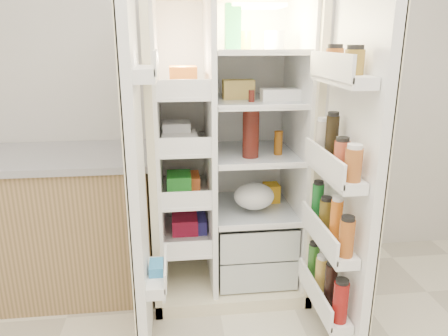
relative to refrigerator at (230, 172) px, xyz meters
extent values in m
cube|color=silver|center=(-0.10, 0.35, 0.60)|extent=(4.00, 0.02, 2.70)
cube|color=beige|center=(-0.02, 0.28, 0.15)|extent=(0.92, 0.04, 1.80)
cube|color=beige|center=(-0.46, -0.05, 0.15)|extent=(0.04, 0.70, 1.80)
cube|color=beige|center=(0.42, -0.05, 0.15)|extent=(0.04, 0.70, 1.80)
cube|color=beige|center=(-0.02, -0.05, -0.71)|extent=(0.92, 0.70, 0.08)
cube|color=white|center=(-0.02, 0.25, 0.17)|extent=(0.84, 0.02, 1.68)
cube|color=white|center=(-0.43, -0.05, 0.17)|extent=(0.02, 0.62, 1.68)
cube|color=white|center=(0.39, -0.05, 0.17)|extent=(0.02, 0.62, 1.68)
cube|color=white|center=(-0.13, -0.05, 0.17)|extent=(0.03, 0.62, 1.68)
cube|color=#B9C3C0|center=(0.14, -0.07, -0.56)|extent=(0.47, 0.52, 0.19)
cube|color=#B9C3C0|center=(0.14, -0.07, -0.36)|extent=(0.47, 0.52, 0.19)
cube|color=#FFD18C|center=(0.14, 0.00, 0.97)|extent=(0.30, 0.30, 0.02)
cube|color=white|center=(-0.28, -0.05, -0.40)|extent=(0.28, 0.58, 0.02)
cube|color=white|center=(-0.28, -0.05, -0.10)|extent=(0.28, 0.58, 0.02)
cube|color=white|center=(-0.28, -0.05, 0.20)|extent=(0.28, 0.58, 0.02)
cube|color=white|center=(-0.28, -0.05, 0.50)|extent=(0.28, 0.58, 0.02)
cube|color=silver|center=(0.14, -0.05, -0.23)|extent=(0.49, 0.58, 0.01)
cube|color=silver|center=(0.14, -0.05, 0.13)|extent=(0.49, 0.58, 0.01)
cube|color=silver|center=(0.14, -0.05, 0.45)|extent=(0.49, 0.58, 0.02)
cube|color=silver|center=(0.14, -0.05, 0.73)|extent=(0.49, 0.58, 0.02)
cube|color=#C11B41|center=(-0.28, -0.05, -0.34)|extent=(0.16, 0.20, 0.10)
cube|color=green|center=(-0.28, -0.05, -0.03)|extent=(0.14, 0.18, 0.12)
cube|color=silver|center=(-0.28, -0.05, 0.25)|extent=(0.20, 0.22, 0.07)
cube|color=orange|center=(-0.28, -0.05, 0.58)|extent=(0.15, 0.16, 0.14)
cube|color=#342F8E|center=(-0.28, -0.05, -0.34)|extent=(0.18, 0.20, 0.09)
cube|color=#DD5B27|center=(-0.28, -0.05, -0.04)|extent=(0.14, 0.18, 0.10)
cube|color=silver|center=(-0.28, -0.05, 0.27)|extent=(0.16, 0.16, 0.12)
sphere|color=orange|center=(0.01, -0.15, -0.62)|extent=(0.07, 0.07, 0.07)
sphere|color=orange|center=(0.10, -0.11, -0.62)|extent=(0.07, 0.07, 0.07)
sphere|color=orange|center=(0.20, -0.15, -0.62)|extent=(0.07, 0.07, 0.07)
sphere|color=orange|center=(0.06, -0.01, -0.62)|extent=(0.07, 0.07, 0.07)
ellipsoid|color=#387326|center=(0.14, -0.05, -0.35)|extent=(0.26, 0.24, 0.11)
cylinder|color=#49150F|center=(0.10, -0.16, 0.29)|extent=(0.10, 0.10, 0.30)
cylinder|color=brown|center=(0.27, -0.13, 0.21)|extent=(0.05, 0.05, 0.14)
cube|color=green|center=(0.00, -0.11, 0.86)|extent=(0.08, 0.08, 0.24)
cylinder|color=white|center=(0.24, -0.08, 0.79)|extent=(0.11, 0.11, 0.10)
cylinder|color=#AC8D27|center=(0.09, 0.04, 0.79)|extent=(0.08, 0.08, 0.10)
cube|color=white|center=(0.29, -0.11, 0.49)|extent=(0.26, 0.11, 0.06)
cube|color=tan|center=(0.04, -0.03, 0.52)|extent=(0.18, 0.10, 0.11)
ellipsoid|color=silver|center=(0.13, -0.15, -0.14)|extent=(0.24, 0.22, 0.15)
cube|color=yellow|center=(0.28, 0.04, -0.16)|extent=(0.10, 0.11, 0.11)
cube|color=white|center=(-0.52, -0.60, 0.15)|extent=(0.05, 0.40, 1.72)
cube|color=beige|center=(-0.54, -0.60, 0.15)|extent=(0.01, 0.40, 1.72)
cube|color=white|center=(-0.45, -0.60, -0.35)|extent=(0.09, 0.32, 0.06)
cube|color=white|center=(-0.45, -0.60, 0.65)|extent=(0.09, 0.32, 0.06)
cube|color=#338CCC|center=(-0.45, -0.60, -0.32)|extent=(0.07, 0.12, 0.10)
cube|color=white|center=(0.48, -0.69, 0.15)|extent=(0.05, 0.58, 1.72)
cube|color=beige|center=(0.51, -0.69, 0.15)|extent=(0.01, 0.58, 1.72)
cube|color=white|center=(0.40, -0.69, -0.49)|extent=(0.11, 0.50, 0.05)
cube|color=white|center=(0.40, -0.69, -0.15)|extent=(0.11, 0.50, 0.05)
cube|color=white|center=(0.40, -0.69, 0.20)|extent=(0.11, 0.50, 0.05)
cube|color=white|center=(0.40, -0.69, 0.63)|extent=(0.11, 0.50, 0.05)
cylinder|color=maroon|center=(0.40, -0.89, -0.36)|extent=(0.07, 0.07, 0.20)
cylinder|color=black|center=(0.40, -0.76, -0.35)|extent=(0.06, 0.06, 0.22)
cylinder|color=gold|center=(0.40, -0.63, -0.37)|extent=(0.06, 0.06, 0.18)
cylinder|color=#2E6A23|center=(0.40, -0.50, -0.37)|extent=(0.06, 0.06, 0.19)
cylinder|color=#9D4E1A|center=(0.40, -0.89, -0.04)|extent=(0.07, 0.07, 0.17)
cylinder|color=orange|center=(0.40, -0.76, -0.02)|extent=(0.06, 0.06, 0.21)
cylinder|color=brown|center=(0.40, -0.63, -0.04)|extent=(0.07, 0.07, 0.16)
cylinder|color=#155F22|center=(0.40, -0.50, -0.02)|extent=(0.06, 0.06, 0.20)
cylinder|color=#9D5322|center=(0.40, -0.89, 0.30)|extent=(0.07, 0.07, 0.14)
cylinder|color=#A04229|center=(0.40, -0.76, 0.30)|extent=(0.07, 0.07, 0.14)
cylinder|color=black|center=(0.40, -0.63, 0.34)|extent=(0.06, 0.06, 0.23)
cylinder|color=#C2B49F|center=(0.40, -0.50, 0.32)|extent=(0.06, 0.06, 0.18)
cylinder|color=olive|center=(0.40, -0.81, 0.71)|extent=(0.08, 0.08, 0.10)
cylinder|color=#954E1B|center=(0.40, -0.59, 0.71)|extent=(0.08, 0.08, 0.10)
cube|color=#A07B50|center=(-1.09, 0.02, -0.32)|extent=(1.19, 0.62, 0.85)
cube|color=#97979D|center=(-1.09, 0.02, 0.13)|extent=(1.23, 0.66, 0.04)
camera|label=1|loc=(-0.34, -2.50, 0.80)|focal=34.00mm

